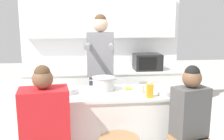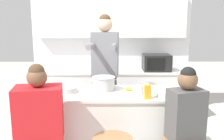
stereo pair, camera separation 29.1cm
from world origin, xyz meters
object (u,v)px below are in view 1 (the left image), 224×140
(cooking_pot, at_px, (104,84))
(juice_carton, at_px, (150,91))
(fruit_bowl, at_px, (68,91))
(banana_bunch, at_px, (128,88))
(coffee_cup_near, at_px, (141,89))
(person_seated_near, at_px, (188,137))
(person_cooking, at_px, (101,79))
(kitchen_island, at_px, (113,129))
(microwave, at_px, (147,62))
(potted_plant, at_px, (96,63))

(cooking_pot, relative_size, juice_carton, 2.13)
(fruit_bowl, height_order, banana_bunch, fruit_bowl)
(banana_bunch, bearing_deg, juice_carton, -61.06)
(fruit_bowl, relative_size, coffee_cup_near, 1.82)
(person_seated_near, distance_m, juice_carton, 0.60)
(person_seated_near, bearing_deg, cooking_pot, 123.64)
(cooking_pot, distance_m, fruit_bowl, 0.42)
(person_cooking, relative_size, coffee_cup_near, 15.80)
(kitchen_island, bearing_deg, juice_carton, -33.66)
(kitchen_island, distance_m, coffee_cup_near, 0.60)
(cooking_pot, distance_m, juice_carton, 0.58)
(coffee_cup_near, bearing_deg, microwave, 73.26)
(banana_bunch, distance_m, potted_plant, 1.48)
(fruit_bowl, bearing_deg, coffee_cup_near, -5.43)
(person_seated_near, bearing_deg, juice_carton, 117.39)
(cooking_pot, bearing_deg, juice_carton, -35.51)
(kitchen_island, xyz_separation_m, coffee_cup_near, (0.31, -0.08, 0.51))
(coffee_cup_near, bearing_deg, potted_plant, 105.40)
(kitchen_island, height_order, potted_plant, potted_plant)
(kitchen_island, height_order, cooking_pot, cooking_pot)
(person_cooking, bearing_deg, cooking_pot, -84.06)
(kitchen_island, relative_size, juice_carton, 9.92)
(person_seated_near, height_order, banana_bunch, person_seated_near)
(person_seated_near, relative_size, juice_carton, 7.93)
(person_seated_near, distance_m, cooking_pot, 1.11)
(coffee_cup_near, relative_size, juice_carton, 0.69)
(fruit_bowl, distance_m, banana_bunch, 0.71)
(kitchen_island, xyz_separation_m, juice_carton, (0.37, -0.25, 0.54))
(coffee_cup_near, height_order, juice_carton, juice_carton)
(cooking_pot, bearing_deg, coffee_cup_near, -21.99)
(coffee_cup_near, xyz_separation_m, juice_carton, (0.06, -0.17, 0.03))
(person_seated_near, xyz_separation_m, potted_plant, (-0.82, 2.11, 0.41))
(kitchen_island, height_order, juice_carton, juice_carton)
(cooking_pot, relative_size, banana_bunch, 2.71)
(fruit_bowl, distance_m, microwave, 1.98)
(person_cooking, relative_size, potted_plant, 7.25)
(kitchen_island, relative_size, cooking_pot, 4.65)
(person_cooking, height_order, banana_bunch, person_cooking)
(potted_plant, bearing_deg, cooking_pot, -88.82)
(fruit_bowl, bearing_deg, microwave, 49.10)
(fruit_bowl, relative_size, juice_carton, 1.26)
(kitchen_island, relative_size, person_cooking, 0.91)
(juice_carton, relative_size, microwave, 0.36)
(fruit_bowl, bearing_deg, banana_bunch, 6.21)
(person_cooking, distance_m, banana_bunch, 0.66)
(person_seated_near, relative_size, fruit_bowl, 6.31)
(cooking_pot, relative_size, coffee_cup_near, 3.09)
(person_seated_near, xyz_separation_m, cooking_pot, (-0.79, 0.67, 0.39))
(fruit_bowl, relative_size, potted_plant, 0.83)
(person_seated_near, bearing_deg, kitchen_island, 123.84)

